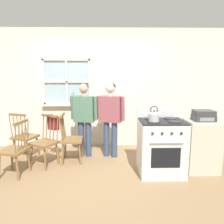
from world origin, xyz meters
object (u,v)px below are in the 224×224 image
object	(u,v)px
chair_near_wall	(24,137)
chair_near_stove	(15,150)
stereo	(204,116)
handbag	(53,123)
side_counter	(201,146)
person_teen_center	(110,113)
potted_plant	(73,101)
person_elderly_left	(84,114)
chair_center_cluster	(71,140)
chair_by_window	(45,143)
kettle	(154,116)
stove	(161,146)

from	to	relation	value
chair_near_wall	chair_near_stove	size ratio (longest dim) A/B	1.00
stereo	handbag	bearing A→B (deg)	169.32
chair_near_stove	stereo	distance (m)	3.23
chair_near_wall	side_counter	xyz separation A→B (m)	(3.31, -0.66, 0.02)
chair_near_wall	person_teen_center	xyz separation A→B (m)	(1.74, 0.03, 0.49)
potted_plant	stereo	world-z (taller)	potted_plant
person_elderly_left	chair_near_wall	bearing A→B (deg)	-165.67
handbag	person_teen_center	bearing A→B (deg)	10.54
handbag	side_counter	distance (m)	2.74
chair_center_cluster	person_teen_center	xyz separation A→B (m)	(0.77, 0.23, 0.49)
person_elderly_left	stereo	distance (m)	2.24
chair_by_window	person_teen_center	distance (m)	1.38
potted_plant	stereo	distance (m)	2.79
stereo	chair_by_window	bearing A→B (deg)	173.83
chair_by_window	chair_center_cluster	xyz separation A→B (m)	(0.45, 0.18, 0.00)
chair_near_stove	person_teen_center	bearing A→B (deg)	127.52
kettle	handbag	distance (m)	1.94
kettle	side_counter	xyz separation A→B (m)	(0.89, 0.23, -0.57)
chair_near_stove	stereo	xyz separation A→B (m)	(3.18, 0.11, 0.56)
kettle	person_teen_center	bearing A→B (deg)	126.66
stove	side_counter	distance (m)	0.73
handbag	side_counter	world-z (taller)	handbag
chair_by_window	stove	bearing A→B (deg)	19.74
handbag	side_counter	size ratio (longest dim) A/B	0.34
chair_near_wall	side_counter	distance (m)	3.38
potted_plant	chair_near_stove	bearing A→B (deg)	-117.21
chair_by_window	chair_near_wall	distance (m)	0.64
kettle	potted_plant	bearing A→B (deg)	134.06
person_elderly_left	stove	xyz separation A→B (m)	(1.38, -0.82, -0.42)
chair_near_stove	person_teen_center	size ratio (longest dim) A/B	0.62
chair_near_wall	chair_center_cluster	size ratio (longest dim) A/B	1.00
chair_near_stove	kettle	world-z (taller)	kettle
chair_near_wall	side_counter	bearing A→B (deg)	-171.15
chair_near_stove	side_counter	world-z (taller)	chair_near_stove
chair_near_stove	person_elderly_left	distance (m)	1.45
chair_by_window	chair_near_stove	world-z (taller)	same
potted_plant	side_counter	bearing A→B (deg)	-29.19
stove	side_counter	size ratio (longest dim) A/B	1.20
chair_by_window	chair_near_wall	xyz separation A→B (m)	(-0.52, 0.38, 0.00)
person_elderly_left	stove	distance (m)	1.66
chair_near_stove	side_counter	xyz separation A→B (m)	(3.18, 0.13, 0.02)
chair_by_window	chair_near_stove	bearing A→B (deg)	-103.51
chair_center_cluster	person_elderly_left	world-z (taller)	person_elderly_left
stove	stereo	xyz separation A→B (m)	(0.73, 0.07, 0.51)
chair_by_window	chair_near_stove	xyz separation A→B (m)	(-0.39, -0.41, 0.00)
chair_near_wall	chair_near_stove	distance (m)	0.80
chair_near_wall	chair_by_window	bearing A→B (deg)	163.95
chair_near_stove	chair_near_wall	bearing A→B (deg)	-160.03
chair_near_stove	stereo	size ratio (longest dim) A/B	2.76
chair_center_cluster	side_counter	world-z (taller)	chair_center_cluster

